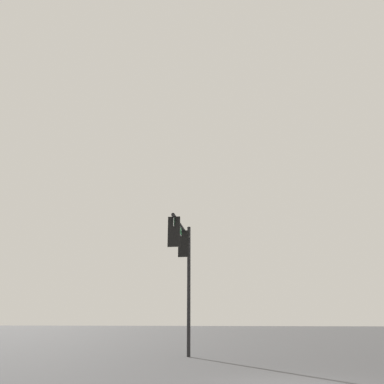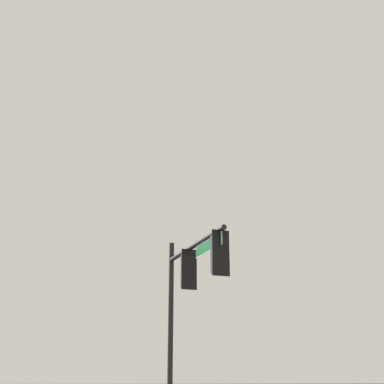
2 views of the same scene
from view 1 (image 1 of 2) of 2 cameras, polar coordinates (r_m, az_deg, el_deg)
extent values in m
cylinder|color=black|center=(19.80, -0.50, -14.47)|extent=(0.18, 0.18, 6.46)
cylinder|color=black|center=(17.96, -1.55, -5.45)|extent=(4.59, 0.97, 0.15)
cube|color=black|center=(18.30, -1.31, -7.87)|extent=(0.12, 0.52, 1.30)
cube|color=black|center=(18.48, -1.22, -7.98)|extent=(0.41, 0.38, 1.10)
cylinder|color=black|center=(18.61, -1.20, -6.14)|extent=(0.04, 0.04, 0.12)
cylinder|color=red|center=(18.74, -1.11, -7.11)|extent=(0.07, 0.22, 0.22)
cylinder|color=#392D05|center=(18.67, -1.12, -8.10)|extent=(0.07, 0.22, 0.22)
cylinder|color=black|center=(18.61, -1.13, -9.10)|extent=(0.07, 0.22, 0.22)
cube|color=black|center=(15.84, -2.78, -6.04)|extent=(0.12, 0.52, 1.30)
cube|color=black|center=(16.03, -2.66, -6.20)|extent=(0.41, 0.38, 1.10)
cylinder|color=black|center=(16.17, -2.62, -4.09)|extent=(0.04, 0.04, 0.12)
cylinder|color=red|center=(16.29, -2.51, -5.23)|extent=(0.07, 0.22, 0.22)
cylinder|color=#392D05|center=(16.22, -2.53, -6.36)|extent=(0.07, 0.22, 0.22)
cylinder|color=black|center=(16.15, -2.54, -7.50)|extent=(0.07, 0.22, 0.22)
cube|color=#0F602D|center=(16.79, -2.20, -5.38)|extent=(1.91, 0.38, 0.32)
cube|color=white|center=(16.79, -2.20, -5.38)|extent=(1.96, 0.37, 0.38)
camera|label=2|loc=(8.91, -71.00, -4.29)|focal=50.00mm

